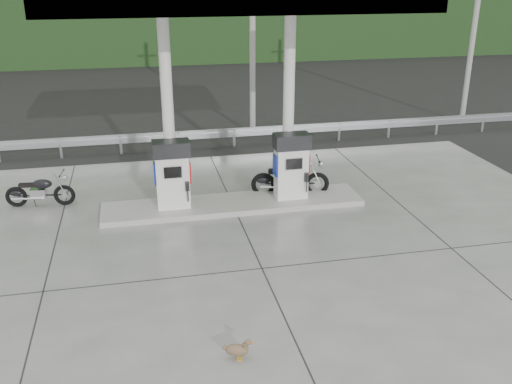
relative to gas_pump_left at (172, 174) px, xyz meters
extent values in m
plane|color=black|center=(1.60, -2.50, -1.07)|extent=(160.00, 160.00, 0.00)
cube|color=slate|center=(1.60, -2.50, -1.06)|extent=(18.00, 14.00, 0.02)
cube|color=#9E9A93|center=(1.60, 0.00, -0.98)|extent=(7.00, 1.40, 0.15)
cylinder|color=white|center=(0.00, 0.40, 1.60)|extent=(0.30, 0.30, 5.00)
cylinder|color=white|center=(3.20, 0.40, 1.60)|extent=(0.30, 0.30, 5.00)
cube|color=black|center=(1.60, 9.00, -1.07)|extent=(60.00, 7.00, 0.01)
cylinder|color=gray|center=(3.60, 7.00, 2.93)|extent=(0.22, 0.22, 8.00)
cylinder|color=gray|center=(12.60, 7.00, 2.93)|extent=(0.22, 0.22, 8.00)
cube|color=black|center=(1.60, 27.50, 1.93)|extent=(80.00, 6.00, 6.00)
camera|label=1|loc=(-0.81, -14.06, 5.00)|focal=40.00mm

